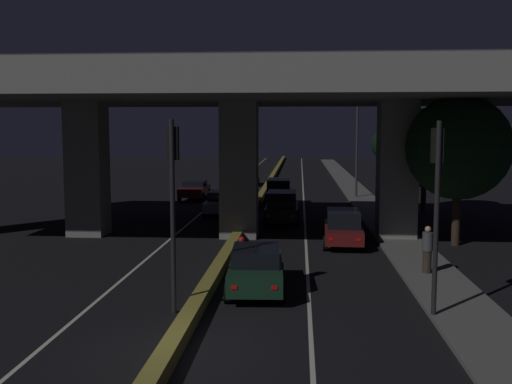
{
  "coord_description": "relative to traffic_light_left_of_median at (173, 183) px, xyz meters",
  "views": [
    {
      "loc": [
        2.95,
        -13.47,
        5.26
      ],
      "look_at": [
        0.2,
        24.16,
        1.33
      ],
      "focal_mm": 42.0,
      "sensor_mm": 36.0,
      "label": 1
    }
  ],
  "objects": [
    {
      "name": "car_black_third",
      "position": [
        2.59,
        16.8,
        -2.84
      ],
      "size": [
        1.99,
        4.05,
        1.82
      ],
      "rotation": [
        0.0,
        0.0,
        1.57
      ],
      "color": "black",
      "rests_on": "ground_plane"
    },
    {
      "name": "car_black_third_oncoming",
      "position": [
        -1.35,
        39.77,
        -2.85
      ],
      "size": [
        2.04,
        4.02,
        1.78
      ],
      "rotation": [
        0.0,
        0.0,
        -1.62
      ],
      "color": "black",
      "rests_on": "ground_plane"
    },
    {
      "name": "roadside_tree_kerbside_near",
      "position": [
        10.71,
        10.89,
        0.69
      ],
      "size": [
        4.72,
        4.72,
        6.83
      ],
      "color": "#2D2116",
      "rests_on": "ground_plane"
    },
    {
      "name": "motorcycle_black_filtering_near",
      "position": [
        1.52,
        4.31,
        -3.15
      ],
      "size": [
        0.33,
        1.96,
        1.46
      ],
      "rotation": [
        0.0,
        0.0,
        1.54
      ],
      "color": "black",
      "rests_on": "ground_plane"
    },
    {
      "name": "elevated_overpass",
      "position": [
        0.25,
        12.37,
        3.16
      ],
      "size": [
        32.25,
        13.64,
        8.97
      ],
      "color": "gray",
      "rests_on": "ground_plane"
    },
    {
      "name": "roadside_tree_kerbside_far",
      "position": [
        11.25,
        37.01,
        0.17
      ],
      "size": [
        2.81,
        2.81,
        5.42
      ],
      "color": "#38281C",
      "rests_on": "ground_plane"
    },
    {
      "name": "ground_plane",
      "position": [
        0.63,
        -3.21,
        -3.77
      ],
      "size": [
        200.0,
        200.0,
        0.0
      ],
      "primitive_type": "plane",
      "color": "black"
    },
    {
      "name": "sidewalk_right",
      "position": [
        8.34,
        24.79,
        -3.71
      ],
      "size": [
        2.2,
        126.0,
        0.13
      ],
      "primitive_type": "cube",
      "color": "#5B5956",
      "rests_on": "ground_plane"
    },
    {
      "name": "car_dark_red_second",
      "position": [
        5.58,
        10.52,
        -2.93
      ],
      "size": [
        1.93,
        4.23,
        1.61
      ],
      "rotation": [
        0.0,
        0.0,
        1.53
      ],
      "color": "#591414",
      "rests_on": "ground_plane"
    },
    {
      "name": "pedestrian_on_sidewalk",
      "position": [
        8.19,
        4.87,
        -2.8
      ],
      "size": [
        0.38,
        0.38,
        1.7
      ],
      "color": "#2D261E",
      "rests_on": "sidewalk_right"
    },
    {
      "name": "car_dark_green_lead",
      "position": [
        2.19,
        2.37,
        -3.0
      ],
      "size": [
        2.01,
        4.3,
        1.5
      ],
      "rotation": [
        0.0,
        0.0,
        1.62
      ],
      "color": "black",
      "rests_on": "ground_plane"
    },
    {
      "name": "car_dark_red_second_oncoming",
      "position": [
        -4.38,
        28.12,
        -3.01
      ],
      "size": [
        1.96,
        4.58,
        1.42
      ],
      "rotation": [
        0.0,
        0.0,
        -1.57
      ],
      "color": "#591414",
      "rests_on": "ground_plane"
    },
    {
      "name": "roadside_tree_kerbside_mid",
      "position": [
        11.43,
        21.68,
        1.2
      ],
      "size": [
        3.93,
        3.93,
        6.95
      ],
      "color": "#2D2116",
      "rests_on": "ground_plane"
    },
    {
      "name": "traffic_light_right_of_median",
      "position": [
        7.34,
        0.0,
        -0.03
      ],
      "size": [
        0.3,
        0.49,
        5.51
      ],
      "color": "black",
      "rests_on": "ground_plane"
    },
    {
      "name": "car_dark_blue_fourth",
      "position": [
        2.15,
        24.6,
        -2.78
      ],
      "size": [
        1.93,
        4.13,
        1.86
      ],
      "rotation": [
        0.0,
        0.0,
        1.57
      ],
      "color": "#141938",
      "rests_on": "ground_plane"
    },
    {
      "name": "street_lamp",
      "position": [
        7.59,
        29.69,
        1.02
      ],
      "size": [
        2.55,
        0.32,
        8.06
      ],
      "color": "#2D2D30",
      "rests_on": "ground_plane"
    },
    {
      "name": "traffic_light_left_of_median",
      "position": [
        0.0,
        0.0,
        0.0
      ],
      "size": [
        0.3,
        0.49,
        5.56
      ],
      "color": "black",
      "rests_on": "ground_plane"
    },
    {
      "name": "lane_line_left_inner",
      "position": [
        -2.64,
        31.79,
        -3.77
      ],
      "size": [
        0.12,
        126.0,
        0.0
      ],
      "primitive_type": "cube",
      "color": "beige",
      "rests_on": "ground_plane"
    },
    {
      "name": "median_divider",
      "position": [
        0.63,
        31.79,
        -3.57
      ],
      "size": [
        0.46,
        126.0,
        0.41
      ],
      "primitive_type": "cube",
      "color": "olive",
      "rests_on": "ground_plane"
    },
    {
      "name": "lane_line_right_inner",
      "position": [
        3.9,
        31.79,
        -3.77
      ],
      "size": [
        0.12,
        126.0,
        0.0
      ],
      "primitive_type": "cube",
      "color": "beige",
      "rests_on": "ground_plane"
    },
    {
      "name": "car_silver_lead_oncoming",
      "position": [
        -1.23,
        20.11,
        -3.02
      ],
      "size": [
        2.09,
        4.1,
        1.45
      ],
      "rotation": [
        0.0,
        0.0,
        -1.56
      ],
      "color": "gray",
      "rests_on": "ground_plane"
    }
  ]
}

